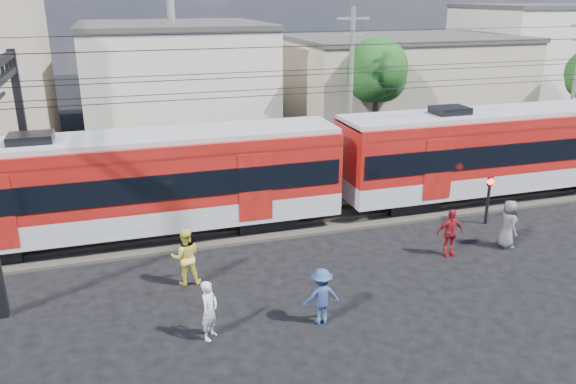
% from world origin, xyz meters
% --- Properties ---
extents(ground, '(120.00, 120.00, 0.00)m').
position_xyz_m(ground, '(0.00, 0.00, 0.00)').
color(ground, black).
rests_on(ground, ground).
extents(track_bed, '(70.00, 3.40, 0.12)m').
position_xyz_m(track_bed, '(0.00, 8.00, 0.06)').
color(track_bed, '#2D2823').
rests_on(track_bed, ground).
extents(rail_near, '(70.00, 0.12, 0.12)m').
position_xyz_m(rail_near, '(0.00, 7.25, 0.18)').
color(rail_near, '#59544C').
rests_on(rail_near, track_bed).
extents(rail_far, '(70.00, 0.12, 0.12)m').
position_xyz_m(rail_far, '(0.00, 8.75, 0.18)').
color(rail_far, '#59544C').
rests_on(rail_far, track_bed).
extents(commuter_train, '(50.30, 3.08, 4.17)m').
position_xyz_m(commuter_train, '(-5.73, 8.00, 2.40)').
color(commuter_train, black).
rests_on(commuter_train, ground).
extents(catenary, '(70.00, 9.30, 7.52)m').
position_xyz_m(catenary, '(-8.65, 8.00, 5.14)').
color(catenary, black).
rests_on(catenary, ground).
extents(building_midwest, '(12.24, 12.24, 7.30)m').
position_xyz_m(building_midwest, '(-2.00, 27.00, 3.66)').
color(building_midwest, beige).
rests_on(building_midwest, ground).
extents(building_mideast, '(16.32, 10.20, 6.30)m').
position_xyz_m(building_mideast, '(14.00, 24.00, 3.16)').
color(building_mideast, tan).
rests_on(building_mideast, ground).
extents(building_east, '(10.20, 10.20, 8.30)m').
position_xyz_m(building_east, '(28.00, 28.00, 4.16)').
color(building_east, beige).
rests_on(building_east, ground).
extents(utility_pole_mid, '(1.80, 0.24, 8.50)m').
position_xyz_m(utility_pole_mid, '(6.00, 15.00, 4.53)').
color(utility_pole_mid, slate).
rests_on(utility_pole_mid, ground).
extents(utility_pole_east, '(1.80, 0.24, 8.00)m').
position_xyz_m(utility_pole_east, '(20.00, 14.00, 4.28)').
color(utility_pole_east, slate).
rests_on(utility_pole_east, ground).
extents(tree_near, '(3.82, 3.64, 6.72)m').
position_xyz_m(tree_near, '(9.19, 18.09, 4.66)').
color(tree_near, '#382619').
rests_on(tree_near, ground).
extents(pedestrian_a, '(0.72, 0.76, 1.74)m').
position_xyz_m(pedestrian_a, '(-4.30, 0.57, 0.87)').
color(pedestrian_a, silver).
rests_on(pedestrian_a, ground).
extents(pedestrian_b, '(1.00, 0.80, 1.95)m').
position_xyz_m(pedestrian_b, '(-4.50, 3.90, 0.97)').
color(pedestrian_b, '#E4D647').
rests_on(pedestrian_b, ground).
extents(pedestrian_c, '(1.13, 0.67, 1.72)m').
position_xyz_m(pedestrian_c, '(-1.09, 0.37, 0.86)').
color(pedestrian_c, navy).
rests_on(pedestrian_c, ground).
extents(pedestrian_d, '(1.06, 0.46, 1.80)m').
position_xyz_m(pedestrian_d, '(4.95, 3.19, 0.90)').
color(pedestrian_d, maroon).
rests_on(pedestrian_d, ground).
extents(pedestrian_e, '(0.69, 0.97, 1.86)m').
position_xyz_m(pedestrian_e, '(7.44, 3.19, 0.93)').
color(pedestrian_e, '#535359').
rests_on(pedestrian_e, ground).
extents(crossing_signal, '(0.30, 0.30, 2.05)m').
position_xyz_m(crossing_signal, '(8.11, 5.36, 1.42)').
color(crossing_signal, black).
rests_on(crossing_signal, ground).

